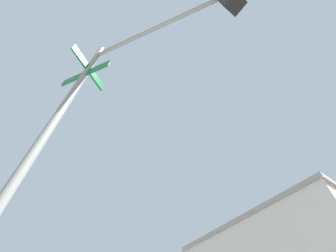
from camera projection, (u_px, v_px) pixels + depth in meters
traffic_signal_near at (142, 57)px, 3.61m from camera, size 3.28×2.17×6.39m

